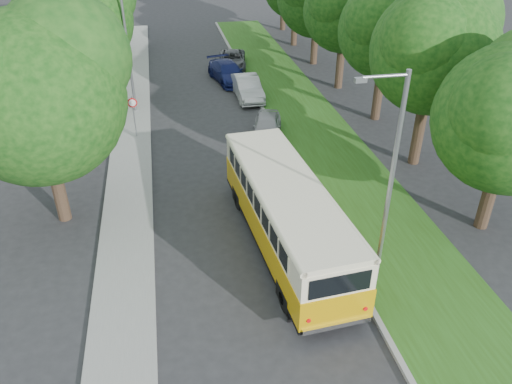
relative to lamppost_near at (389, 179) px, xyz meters
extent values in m
plane|color=#2B2B2E|center=(-4.21, 2.50, -4.37)|extent=(120.00, 120.00, 0.00)
cube|color=gray|center=(-0.61, 7.50, -4.29)|extent=(0.20, 70.00, 0.15)
cube|color=#2B5115|center=(1.74, 7.50, -4.30)|extent=(4.50, 70.00, 0.13)
cube|color=gray|center=(-9.01, 7.50, -4.31)|extent=(2.20, 70.00, 0.12)
cylinder|color=#332319|center=(5.95, 2.50, -2.70)|extent=(0.56, 0.56, 3.35)
sphere|color=#0D3C0E|center=(5.95, 2.50, 0.58)|extent=(5.85, 5.85, 5.85)
sphere|color=#0D3C0E|center=(5.07, 1.77, 1.32)|extent=(4.09, 4.09, 4.09)
cylinder|color=#332319|center=(5.75, 8.50, -2.24)|extent=(0.56, 0.56, 4.26)
sphere|color=#0D3C0E|center=(5.75, 8.50, 1.54)|extent=(5.98, 5.98, 5.98)
sphere|color=#0D3C0E|center=(6.80, 9.10, 2.73)|extent=(4.49, 4.49, 4.49)
sphere|color=#0D3C0E|center=(4.86, 7.75, 2.29)|extent=(4.19, 4.19, 4.19)
cylinder|color=#332319|center=(6.08, 14.50, -2.39)|extent=(0.56, 0.56, 3.95)
sphere|color=#0D3C0E|center=(6.08, 14.50, 1.13)|extent=(5.61, 5.61, 5.61)
sphere|color=#0D3C0E|center=(7.06, 15.06, 2.25)|extent=(4.21, 4.21, 4.21)
sphere|color=#0D3C0E|center=(5.24, 13.80, 1.83)|extent=(3.92, 3.92, 3.92)
cylinder|color=#332319|center=(5.69, 20.50, -2.44)|extent=(0.56, 0.56, 3.86)
sphere|color=#0D3C0E|center=(5.69, 20.50, 1.05)|extent=(5.64, 5.64, 5.64)
sphere|color=#0D3C0E|center=(4.85, 19.80, 1.75)|extent=(3.95, 3.95, 3.95)
cylinder|color=#332319|center=(5.59, 26.50, -2.58)|extent=(0.56, 0.56, 3.58)
cylinder|color=#332319|center=(5.46, 32.50, -2.53)|extent=(0.56, 0.56, 3.68)
cylinder|color=#332319|center=(5.84, 38.50, -2.34)|extent=(0.56, 0.56, 4.05)
cylinder|color=#332319|center=(-11.71, 6.50, -2.53)|extent=(0.56, 0.56, 3.68)
sphere|color=#0D3C0E|center=(-11.71, 6.50, 1.18)|extent=(6.80, 6.80, 6.80)
sphere|color=#0D3C0E|center=(-10.52, 7.18, 2.54)|extent=(5.10, 5.10, 5.10)
cylinder|color=#332319|center=(-11.71, 20.50, -2.53)|extent=(0.56, 0.56, 3.68)
sphere|color=#0D3C0E|center=(-11.71, 20.50, 1.18)|extent=(6.80, 6.80, 6.80)
sphere|color=#0D3C0E|center=(-12.73, 19.65, 2.03)|extent=(4.76, 4.76, 4.76)
cylinder|color=#332319|center=(-11.71, 32.50, -2.53)|extent=(0.56, 0.56, 3.68)
cylinder|color=gray|center=(0.09, 0.00, -0.37)|extent=(0.16, 0.16, 8.00)
cylinder|color=gray|center=(-0.61, 0.00, 3.48)|extent=(1.40, 0.10, 0.10)
cube|color=gray|center=(-1.36, 0.00, 3.41)|extent=(0.35, 0.16, 0.14)
cylinder|color=gray|center=(-8.81, 18.50, -0.62)|extent=(0.16, 0.16, 7.50)
cylinder|color=gray|center=(-8.71, 14.50, -3.12)|extent=(0.06, 0.06, 2.50)
cone|color=red|center=(-8.71, 14.46, -2.22)|extent=(0.56, 0.02, 0.56)
cone|color=white|center=(-8.71, 14.44, -2.22)|extent=(0.40, 0.02, 0.40)
imported|color=#ABAAAF|center=(-1.21, 13.13, -3.70)|extent=(2.55, 4.22, 1.34)
imported|color=silver|center=(-1.21, 19.60, -3.62)|extent=(1.70, 4.61, 1.51)
imported|color=navy|center=(-2.03, 23.34, -3.65)|extent=(2.99, 5.25, 1.43)
imported|color=#515458|center=(-1.21, 26.71, -3.73)|extent=(2.80, 4.89, 1.28)
camera|label=1|loc=(-6.89, -12.96, 8.05)|focal=35.00mm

